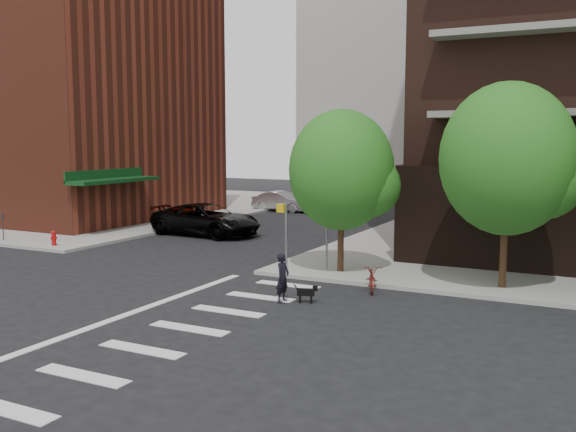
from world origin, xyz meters
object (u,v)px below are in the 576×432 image
fire_hydrant (54,237)px  parked_car_black (206,220)px  parked_car_maroon (194,218)px  parked_car_silver (282,201)px  scooter (372,278)px  dog_walker (283,278)px

fire_hydrant → parked_car_black: (4.07, 6.92, 0.31)m
fire_hydrant → parked_car_maroon: parked_car_maroon is taller
parked_car_silver → scooter: size_ratio=2.43×
parked_car_silver → scooter: parked_car_silver is taller
parked_car_silver → fire_hydrant: bearing=175.1°
scooter → parked_car_maroon: bearing=124.9°
fire_hydrant → parked_car_black: bearing=59.5°
parked_car_silver → scooter: 24.94m
parked_car_silver → dog_walker: 26.22m
fire_hydrant → parked_car_silver: size_ratio=0.17×
parked_car_black → scooter: 14.90m
parked_car_black → scooter: (12.43, -8.22, -0.39)m
scooter → parked_car_silver: bearing=103.4°
parked_car_maroon → dog_walker: size_ratio=2.98×
scooter → dog_walker: bearing=-148.2°
parked_car_black → dog_walker: size_ratio=3.89×
parked_car_silver → scooter: (14.20, -20.51, -0.25)m
fire_hydrant → parked_car_maroon: (2.30, 8.20, 0.14)m
parked_car_maroon → fire_hydrant: bearing=160.6°
parked_car_maroon → scooter: (14.20, -9.50, -0.22)m
scooter → fire_hydrant: bearing=154.2°
parked_car_black → parked_car_silver: bearing=13.2°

